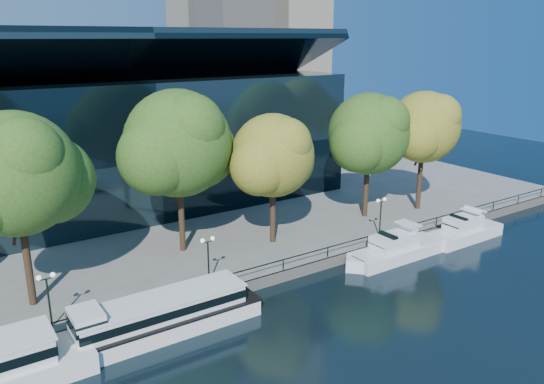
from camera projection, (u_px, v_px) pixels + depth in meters
ground at (305, 295)px, 43.77m from camera, size 160.00×160.00×0.00m
promenade at (145, 188)px, 72.66m from camera, size 90.00×67.08×1.00m
railing at (283, 260)px, 45.82m from camera, size 88.20×0.08×0.99m
convention_building at (123, 139)px, 64.62m from camera, size 50.00×24.57×21.43m
tour_boat at (149, 318)px, 37.41m from camera, size 17.24×3.85×3.27m
cruiser_near at (394, 249)px, 50.46m from camera, size 11.53×2.97×3.34m
cruiser_far at (462, 231)px, 55.15m from camera, size 10.27×2.85×3.36m
tree_1 at (19, 176)px, 37.43m from camera, size 11.19×9.18×14.68m
tree_2 at (180, 146)px, 47.60m from camera, size 12.17×9.98×15.16m
tree_3 at (275, 157)px, 50.12m from camera, size 9.93×8.15×12.69m
tree_4 at (370, 136)px, 57.48m from camera, size 11.12×9.12×13.82m
tree_5 at (425, 129)px, 59.98m from camera, size 10.15×8.32×13.74m
lamp_0 at (47, 288)px, 36.22m from camera, size 1.26×0.36×4.03m
lamp_1 at (208, 250)px, 42.75m from camera, size 1.26×0.36×4.03m
lamp_2 at (381, 208)px, 53.06m from camera, size 1.26×0.36×4.03m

